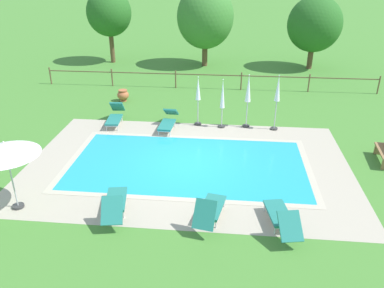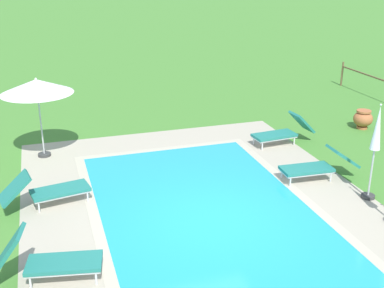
% 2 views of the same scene
% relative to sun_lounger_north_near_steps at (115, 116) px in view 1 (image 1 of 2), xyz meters
% --- Properties ---
extents(ground_plane, '(160.00, 160.00, 0.00)m').
position_rel_sun_lounger_north_near_steps_xyz_m(ground_plane, '(3.82, -3.58, -0.39)').
color(ground_plane, '#478433').
extents(pool_deck_paving, '(12.03, 7.94, 0.01)m').
position_rel_sun_lounger_north_near_steps_xyz_m(pool_deck_paving, '(3.82, -3.58, -0.38)').
color(pool_deck_paving, '#B2A893').
rests_on(pool_deck_paving, ground).
extents(swimming_pool_water, '(8.68, 4.58, 0.01)m').
position_rel_sun_lounger_north_near_steps_xyz_m(swimming_pool_water, '(3.82, -3.58, -0.38)').
color(swimming_pool_water, '#23A8C1').
rests_on(swimming_pool_water, ground).
extents(pool_coping_rim, '(9.16, 5.06, 0.01)m').
position_rel_sun_lounger_north_near_steps_xyz_m(pool_coping_rim, '(3.82, -3.58, -0.38)').
color(pool_coping_rim, '#C0B59F').
rests_on(pool_coping_rim, ground).
extents(sun_lounger_north_near_steps, '(0.77, 1.97, 0.93)m').
position_rel_sun_lounger_north_near_steps_xyz_m(sun_lounger_north_near_steps, '(0.00, 0.00, 0.00)').
color(sun_lounger_north_near_steps, '#237A70').
rests_on(sun_lounger_north_near_steps, ground).
extents(sun_lounger_north_mid, '(0.93, 1.90, 1.02)m').
position_rel_sun_lounger_north_near_steps_xyz_m(sun_lounger_north_mid, '(4.84, -7.00, 0.01)').
color(sun_lounger_north_mid, '#237A70').
rests_on(sun_lounger_north_mid, ground).
extents(sun_lounger_north_far, '(0.95, 2.04, 0.89)m').
position_rel_sun_lounger_north_near_steps_xyz_m(sun_lounger_north_far, '(1.98, -6.91, -0.01)').
color(sun_lounger_north_far, '#237A70').
rests_on(sun_lounger_north_far, ground).
extents(sun_lounger_north_end, '(0.96, 2.04, 0.88)m').
position_rel_sun_lounger_north_near_steps_xyz_m(sun_lounger_north_end, '(6.89, -7.13, -0.01)').
color(sun_lounger_north_end, '#237A70').
rests_on(sun_lounger_north_end, ground).
extents(sun_lounger_south_near_corner, '(0.70, 2.04, 0.82)m').
position_rel_sun_lounger_north_near_steps_xyz_m(sun_lounger_south_near_corner, '(2.56, -0.33, -0.02)').
color(sun_lounger_south_near_corner, '#237A70').
rests_on(sun_lounger_south_near_corner, ground).
extents(patio_umbrella_open_foreground, '(1.96, 1.96, 2.27)m').
position_rel_sun_lounger_north_near_steps_xyz_m(patio_umbrella_open_foreground, '(-1.14, -6.92, 1.64)').
color(patio_umbrella_open_foreground, '#383838').
rests_on(patio_umbrella_open_foreground, ground).
extents(patio_umbrella_closed_row_west, '(0.32, 0.32, 2.53)m').
position_rel_sun_lounger_north_near_steps_xyz_m(patio_umbrella_closed_row_west, '(7.35, 0.06, 1.30)').
color(patio_umbrella_closed_row_west, '#383838').
rests_on(patio_umbrella_closed_row_west, ground).
extents(patio_umbrella_closed_row_mid_west, '(0.32, 0.32, 2.31)m').
position_rel_sun_lounger_north_near_steps_xyz_m(patio_umbrella_closed_row_mid_west, '(3.86, 0.28, 1.11)').
color(patio_umbrella_closed_row_mid_west, '#383838').
rests_on(patio_umbrella_closed_row_mid_west, ground).
extents(patio_umbrella_closed_row_centre, '(0.32, 0.32, 2.46)m').
position_rel_sun_lounger_north_near_steps_xyz_m(patio_umbrella_closed_row_centre, '(6.09, 0.25, 1.25)').
color(patio_umbrella_closed_row_centre, '#383838').
rests_on(patio_umbrella_closed_row_centre, ground).
extents(patio_umbrella_closed_row_east, '(0.32, 0.32, 2.28)m').
position_rel_sun_lounger_north_near_steps_xyz_m(patio_umbrella_closed_row_east, '(4.96, 0.09, 0.99)').
color(patio_umbrella_closed_row_east, '#383838').
rests_on(patio_umbrella_closed_row_east, ground).
extents(terracotta_urn_near_fence, '(0.63, 0.63, 0.63)m').
position_rel_sun_lounger_north_near_steps_xyz_m(terracotta_urn_near_fence, '(-0.47, 3.19, -0.04)').
color(terracotta_urn_near_fence, '#B7663D').
rests_on(terracotta_urn_near_fence, ground).
extents(perimeter_fence, '(19.51, 0.08, 1.05)m').
position_rel_sun_lounger_north_near_steps_xyz_m(perimeter_fence, '(3.98, 5.84, 0.32)').
color(perimeter_fence, brown).
rests_on(perimeter_fence, ground).
extents(tree_far_west, '(3.64, 3.64, 4.87)m').
position_rel_sun_lounger_north_near_steps_xyz_m(tree_far_west, '(10.79, 11.31, 2.63)').
color(tree_far_west, brown).
rests_on(tree_far_west, ground).
extents(tree_west_mid, '(3.17, 3.17, 5.22)m').
position_rel_sun_lounger_north_near_steps_xyz_m(tree_west_mid, '(-3.51, 11.72, 3.16)').
color(tree_west_mid, brown).
rests_on(tree_west_mid, ground).
extents(tree_centre, '(3.92, 3.92, 5.56)m').
position_rel_sun_lounger_north_near_steps_xyz_m(tree_centre, '(3.39, 11.37, 3.00)').
color(tree_centre, brown).
rests_on(tree_centre, ground).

